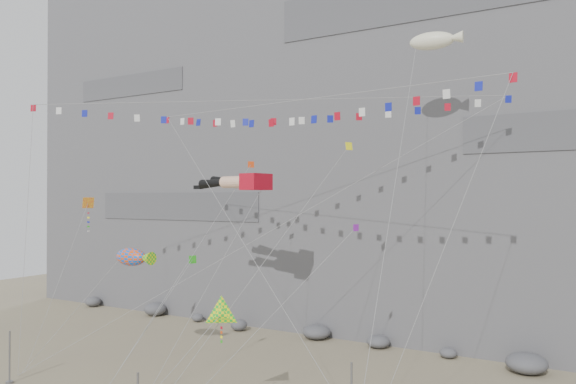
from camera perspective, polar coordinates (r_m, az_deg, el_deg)
name	(u,v)px	position (r m, az deg, el deg)	size (l,w,h in m)	color
cliff	(377,93)	(66.27, 9.04, 9.91)	(80.00, 28.00, 50.00)	slate
talus_boulders	(317,332)	(52.97, 2.92, -14.05)	(60.00, 3.00, 1.20)	#5D5D62
anchor_pole_left	(10,357)	(45.12, -26.44, -14.79)	(0.12, 0.12, 3.64)	slate
legs_kite	(238,182)	(44.79, -5.14, 0.98)	(7.64, 16.38, 20.24)	#B70B1D
flag_banner_upper	(259,100)	(43.84, -2.94, 9.27)	(33.79, 18.64, 26.92)	#B70B1D
flag_banner_lower	(303,100)	(39.95, 1.52, 9.33)	(28.28, 8.87, 22.63)	#B70B1D
harlequin_kite	(88,203)	(48.04, -19.65, -1.09)	(1.88, 5.91, 13.65)	red
fish_windsock	(131,257)	(45.13, -15.68, -6.38)	(7.38, 6.48, 11.36)	#F34A0C
delta_kite	(221,315)	(33.03, -6.84, -12.25)	(4.19, 6.53, 9.02)	#FEF50D
blimp_windsock	(432,42)	(44.14, 14.40, 14.58)	(4.31, 15.70, 28.58)	#FBF6CE
small_kite_a	(248,169)	(45.45, -4.06, 2.38)	(1.12, 16.68, 22.37)	#E14712
small_kite_b	(352,232)	(38.29, 6.54, -4.02)	(6.78, 13.11, 17.69)	purple
small_kite_c	(192,261)	(40.94, -9.77, -6.93)	(1.19, 10.69, 13.11)	green
small_kite_d	(346,150)	(39.09, 5.91, 4.24)	(6.85, 14.66, 22.47)	#FFF515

